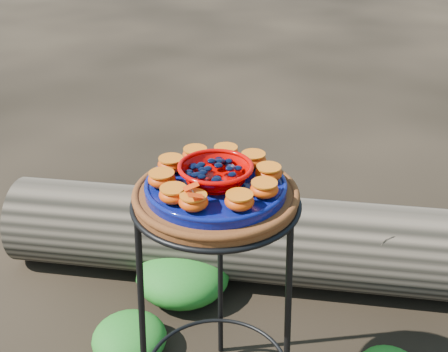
{
  "coord_description": "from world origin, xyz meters",
  "views": [
    {
      "loc": [
        0.06,
        -1.13,
        1.38
      ],
      "look_at": [
        0.02,
        0.0,
        0.77
      ],
      "focal_mm": 45.0,
      "sensor_mm": 36.0,
      "label": 1
    }
  ],
  "objects_px": {
    "terracotta_saucer": "(216,197)",
    "driftwood_log": "(242,237)",
    "cobalt_plate": "(216,187)",
    "red_bowl": "(216,174)",
    "plant_stand": "(217,316)"
  },
  "relations": [
    {
      "from": "terracotta_saucer",
      "to": "driftwood_log",
      "type": "distance_m",
      "value": 0.84
    },
    {
      "from": "terracotta_saucer",
      "to": "red_bowl",
      "type": "height_order",
      "value": "red_bowl"
    },
    {
      "from": "cobalt_plate",
      "to": "red_bowl",
      "type": "distance_m",
      "value": 0.03
    },
    {
      "from": "terracotta_saucer",
      "to": "driftwood_log",
      "type": "bearing_deg",
      "value": 84.41
    },
    {
      "from": "plant_stand",
      "to": "red_bowl",
      "type": "relative_size",
      "value": 4.26
    },
    {
      "from": "driftwood_log",
      "to": "red_bowl",
      "type": "bearing_deg",
      "value": -95.59
    },
    {
      "from": "plant_stand",
      "to": "driftwood_log",
      "type": "bearing_deg",
      "value": 84.41
    },
    {
      "from": "terracotta_saucer",
      "to": "driftwood_log",
      "type": "relative_size",
      "value": 0.22
    },
    {
      "from": "terracotta_saucer",
      "to": "red_bowl",
      "type": "bearing_deg",
      "value": 0.0
    },
    {
      "from": "driftwood_log",
      "to": "plant_stand",
      "type": "bearing_deg",
      "value": -95.59
    },
    {
      "from": "plant_stand",
      "to": "red_bowl",
      "type": "height_order",
      "value": "red_bowl"
    },
    {
      "from": "red_bowl",
      "to": "cobalt_plate",
      "type": "bearing_deg",
      "value": 0.0
    },
    {
      "from": "terracotta_saucer",
      "to": "cobalt_plate",
      "type": "xyz_separation_m",
      "value": [
        0.0,
        0.0,
        0.03
      ]
    },
    {
      "from": "cobalt_plate",
      "to": "terracotta_saucer",
      "type": "bearing_deg",
      "value": 0.0
    },
    {
      "from": "driftwood_log",
      "to": "terracotta_saucer",
      "type": "bearing_deg",
      "value": -95.59
    }
  ]
}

